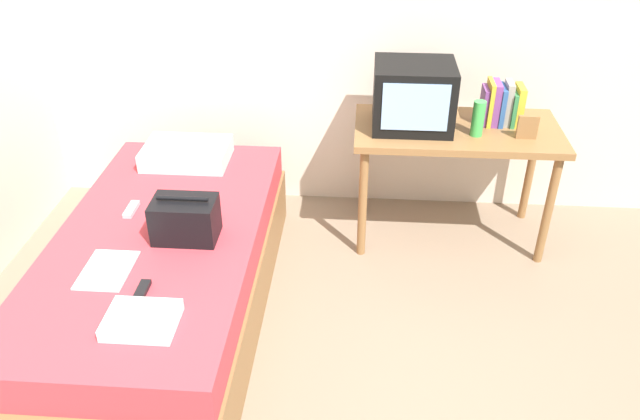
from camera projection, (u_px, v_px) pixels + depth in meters
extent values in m
cube|color=beige|center=(353.00, 2.00, 3.68)|extent=(5.20, 0.10, 2.60)
cube|color=olive|center=(166.00, 288.00, 3.24)|extent=(1.00, 2.00, 0.33)
cube|color=#C63842|center=(159.00, 247.00, 3.10)|extent=(0.97, 1.94, 0.18)
cube|color=olive|center=(457.00, 130.00, 3.57)|extent=(1.16, 0.60, 0.04)
cylinder|color=olive|center=(363.00, 204.00, 3.60)|extent=(0.05, 0.05, 0.69)
cylinder|color=olive|center=(548.00, 211.00, 3.53)|extent=(0.05, 0.05, 0.69)
cylinder|color=olive|center=(364.00, 164.00, 4.00)|extent=(0.05, 0.05, 0.69)
cylinder|color=olive|center=(530.00, 170.00, 3.94)|extent=(0.05, 0.05, 0.69)
cube|color=black|center=(413.00, 96.00, 3.49)|extent=(0.44, 0.38, 0.36)
cube|color=#8CB2E0|center=(415.00, 108.00, 3.32)|extent=(0.35, 0.01, 0.26)
cylinder|color=green|center=(478.00, 118.00, 3.42)|extent=(0.07, 0.07, 0.20)
cube|color=#7A3D89|center=(484.00, 105.00, 3.56)|extent=(0.03, 0.14, 0.21)
cube|color=gold|center=(489.00, 102.00, 3.55)|extent=(0.02, 0.17, 0.25)
cube|color=#7A3D89|center=(495.00, 103.00, 3.55)|extent=(0.04, 0.16, 0.24)
cube|color=#2D5699|center=(501.00, 105.00, 3.55)|extent=(0.03, 0.17, 0.22)
cube|color=gray|center=(507.00, 103.00, 3.54)|extent=(0.04, 0.13, 0.25)
cube|color=#337F47|center=(512.00, 107.00, 3.55)|extent=(0.02, 0.16, 0.20)
cube|color=gold|center=(518.00, 105.00, 3.54)|extent=(0.04, 0.15, 0.23)
cube|color=olive|center=(527.00, 127.00, 3.40)|extent=(0.11, 0.02, 0.13)
cube|color=silver|center=(187.00, 153.00, 3.66)|extent=(0.48, 0.34, 0.10)
cube|color=black|center=(185.00, 219.00, 2.97)|extent=(0.30, 0.20, 0.20)
cylinder|color=black|center=(182.00, 198.00, 2.91)|extent=(0.24, 0.02, 0.02)
cube|color=white|center=(107.00, 270.00, 2.79)|extent=(0.21, 0.29, 0.01)
cube|color=black|center=(141.00, 293.00, 2.65)|extent=(0.04, 0.16, 0.02)
cube|color=#B7B7BC|center=(131.00, 209.00, 3.21)|extent=(0.04, 0.14, 0.02)
cube|color=white|center=(142.00, 320.00, 2.48)|extent=(0.28, 0.22, 0.05)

